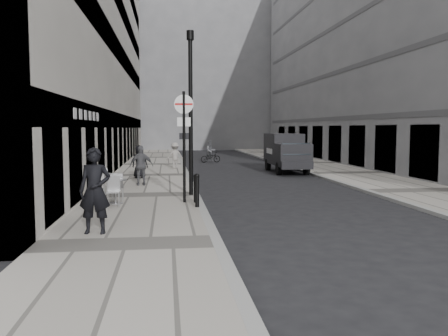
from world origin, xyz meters
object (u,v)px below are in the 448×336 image
Objects in this scene: walking_man at (95,191)px; panel_van at (286,151)px; lamppost at (191,105)px; cyclist at (210,154)px; sign_post at (184,132)px.

panel_van reaches higher than walking_man.
cyclist is (2.41, 18.15, -2.85)m from lamppost.
walking_man is 7.22m from lamppost.
lamppost is 1.24× the size of panel_van.
lamppost is 11.64m from panel_van.
walking_man is at bearing -114.28° from sign_post.
cyclist is at bearing 114.35° from panel_van.
panel_van is 9.28m from cyclist.
lamppost is at bearing 82.58° from sign_post.
sign_post is at bearing -118.53° from panel_van.
sign_post reaches higher than panel_van.
panel_van reaches higher than cyclist.
cyclist is (-3.70, 8.49, -0.64)m from panel_van.
panel_van is at bearing 63.29° from sign_post.
lamppost reaches higher than panel_van.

